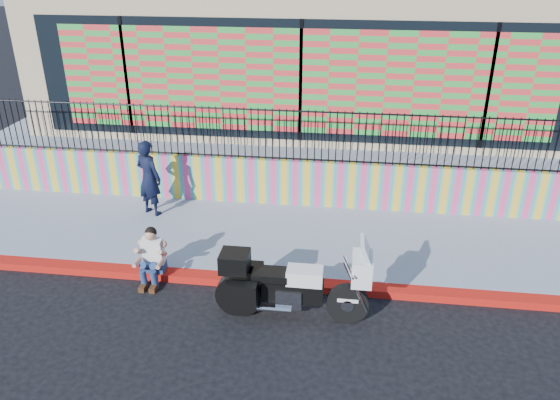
# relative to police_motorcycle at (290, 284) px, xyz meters

# --- Properties ---
(ground) EXTENTS (90.00, 90.00, 0.00)m
(ground) POSITION_rel_police_motorcycle_xyz_m (-0.34, 0.86, -0.66)
(ground) COLOR black
(ground) RESTS_ON ground
(red_curb) EXTENTS (16.00, 0.30, 0.15)m
(red_curb) POSITION_rel_police_motorcycle_xyz_m (-0.34, 0.86, -0.59)
(red_curb) COLOR #A4100B
(red_curb) RESTS_ON ground
(sidewalk) EXTENTS (16.00, 3.00, 0.15)m
(sidewalk) POSITION_rel_police_motorcycle_xyz_m (-0.34, 2.51, -0.59)
(sidewalk) COLOR gray
(sidewalk) RESTS_ON ground
(mural_wall) EXTENTS (16.00, 0.20, 1.10)m
(mural_wall) POSITION_rel_police_motorcycle_xyz_m (-0.34, 4.11, 0.04)
(mural_wall) COLOR #F44081
(mural_wall) RESTS_ON sidewalk
(metal_fence) EXTENTS (15.80, 0.04, 1.20)m
(metal_fence) POSITION_rel_police_motorcycle_xyz_m (-0.34, 4.11, 1.19)
(metal_fence) COLOR black
(metal_fence) RESTS_ON mural_wall
(elevated_platform) EXTENTS (16.00, 10.00, 1.25)m
(elevated_platform) POSITION_rel_police_motorcycle_xyz_m (-0.34, 9.21, -0.04)
(elevated_platform) COLOR gray
(elevated_platform) RESTS_ON ground
(storefront_building) EXTENTS (14.00, 8.06, 4.00)m
(storefront_building) POSITION_rel_police_motorcycle_xyz_m (-0.34, 8.99, 2.59)
(storefront_building) COLOR tan
(storefront_building) RESTS_ON elevated_platform
(police_motorcycle) EXTENTS (2.54, 0.84, 1.58)m
(police_motorcycle) POSITION_rel_police_motorcycle_xyz_m (0.00, 0.00, 0.00)
(police_motorcycle) COLOR black
(police_motorcycle) RESTS_ON ground
(police_officer) EXTENTS (0.75, 0.64, 1.74)m
(police_officer) POSITION_rel_police_motorcycle_xyz_m (-3.54, 3.20, 0.36)
(police_officer) COLOR black
(police_officer) RESTS_ON sidewalk
(seated_man) EXTENTS (0.54, 0.71, 1.06)m
(seated_man) POSITION_rel_police_motorcycle_xyz_m (-2.66, 0.70, -0.21)
(seated_man) COLOR navy
(seated_man) RESTS_ON ground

